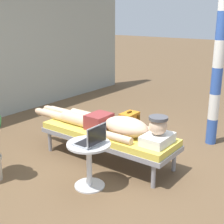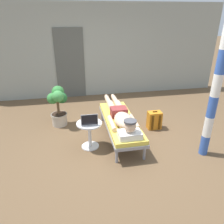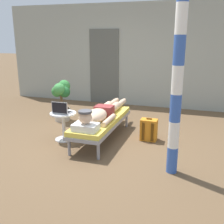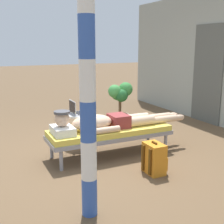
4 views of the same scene
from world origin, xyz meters
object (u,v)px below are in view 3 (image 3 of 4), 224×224
at_px(laptop, 62,110).
at_px(porch_post, 177,80).
at_px(person_reclining, 100,113).
at_px(side_table, 63,121).
at_px(backpack, 149,130).
at_px(lounge_chair, 102,122).
at_px(potted_plant, 62,98).

bearing_deg(laptop, porch_post, -15.74).
xyz_separation_m(person_reclining, side_table, (-0.66, -0.19, -0.16)).
height_order(laptop, backpack, laptop).
xyz_separation_m(side_table, porch_post, (2.04, -0.63, 0.97)).
bearing_deg(side_table, lounge_chair, 20.69).
height_order(lounge_chair, potted_plant, potted_plant).
bearing_deg(backpack, lounge_chair, -164.47).
bearing_deg(person_reclining, porch_post, -30.51).
bearing_deg(lounge_chair, person_reclining, -90.00).
bearing_deg(backpack, porch_post, -63.80).
bearing_deg(porch_post, laptop, 164.26).
height_order(side_table, laptop, laptop).
distance_m(person_reclining, porch_post, 1.80).
bearing_deg(laptop, backpack, 19.59).
height_order(laptop, porch_post, porch_post).
height_order(side_table, porch_post, porch_post).
xyz_separation_m(backpack, porch_post, (0.55, -1.11, 1.13)).
bearing_deg(potted_plant, lounge_chair, -32.73).
relative_size(lounge_chair, laptop, 6.01).
xyz_separation_m(lounge_chair, backpack, (0.84, 0.23, -0.15)).
xyz_separation_m(person_reclining, porch_post, (1.39, -0.82, 0.80)).
distance_m(lounge_chair, laptop, 0.76).
xyz_separation_m(laptop, porch_post, (2.04, -0.58, 0.74)).
bearing_deg(lounge_chair, laptop, -155.49).
xyz_separation_m(lounge_chair, side_table, (-0.66, -0.25, 0.01)).
relative_size(person_reclining, laptop, 7.00).
distance_m(person_reclining, side_table, 0.70).
bearing_deg(potted_plant, person_reclining, -34.53).
bearing_deg(potted_plant, porch_post, -32.46).
bearing_deg(side_table, potted_plant, 119.57).
xyz_separation_m(laptop, backpack, (1.50, 0.53, -0.39)).
bearing_deg(lounge_chair, side_table, -159.31).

